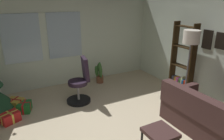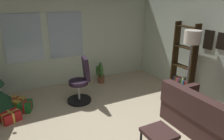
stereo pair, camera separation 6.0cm
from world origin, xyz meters
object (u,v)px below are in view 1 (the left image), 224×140
object	(u,v)px
office_chair	(80,85)
footstool	(160,134)
gift_box_gold	(15,104)
gift_box_red	(10,117)
floor_lamp	(191,43)
potted_plant	(99,74)
bookshelf	(182,64)
gift_box_green	(25,107)

from	to	relation	value
office_chair	footstool	bearing A→B (deg)	-78.27
gift_box_gold	gift_box_red	bearing A→B (deg)	-103.63
footstool	floor_lamp	world-z (taller)	floor_lamp
gift_box_red	office_chair	bearing A→B (deg)	6.25
footstool	potted_plant	xyz separation A→B (m)	(0.40, 3.07, -0.08)
footstool	office_chair	world-z (taller)	office_chair
gift_box_gold	potted_plant	size ratio (longest dim) A/B	0.66
office_chair	potted_plant	xyz separation A→B (m)	(0.86, 0.83, -0.14)
office_chair	floor_lamp	world-z (taller)	floor_lamp
floor_lamp	footstool	bearing A→B (deg)	-147.58
gift_box_gold	bookshelf	distance (m)	4.02
bookshelf	potted_plant	distance (m)	2.27
gift_box_gold	floor_lamp	distance (m)	4.03
footstool	floor_lamp	bearing A→B (deg)	32.42
floor_lamp	gift_box_green	bearing A→B (deg)	157.63
footstool	gift_box_red	size ratio (longest dim) A/B	1.11
gift_box_red	gift_box_green	size ratio (longest dim) A/B	1.08
gift_box_gold	office_chair	xyz separation A→B (m)	(1.42, -0.33, 0.30)
bookshelf	floor_lamp	distance (m)	0.84
office_chair	gift_box_green	bearing A→B (deg)	173.62
gift_box_red	gift_box_green	distance (m)	0.43
footstool	office_chair	xyz separation A→B (m)	(-0.47, 2.24, 0.06)
bookshelf	potted_plant	bearing A→B (deg)	133.80
footstool	potted_plant	distance (m)	3.09
footstool	gift_box_red	world-z (taller)	footstool
gift_box_red	bookshelf	world-z (taller)	bookshelf
gift_box_red	bookshelf	size ratio (longest dim) A/B	0.22
gift_box_red	gift_box_gold	xyz separation A→B (m)	(0.12, 0.49, 0.02)
gift_box_green	gift_box_gold	distance (m)	0.26
footstool	gift_box_green	size ratio (longest dim) A/B	1.21
office_chair	bookshelf	size ratio (longest dim) A/B	0.59
gift_box_gold	potted_plant	distance (m)	2.34
footstool	floor_lamp	xyz separation A→B (m)	(1.60, 1.02, 1.07)
office_chair	potted_plant	world-z (taller)	office_chair
gift_box_red	gift_box_green	world-z (taller)	gift_box_green
gift_box_red	office_chair	xyz separation A→B (m)	(1.54, 0.17, 0.32)
footstool	bookshelf	bearing A→B (deg)	37.41
footstool	bookshelf	size ratio (longest dim) A/B	0.25
gift_box_green	office_chair	world-z (taller)	office_chair
gift_box_red	footstool	bearing A→B (deg)	-46.00
footstool	floor_lamp	size ratio (longest dim) A/B	0.26
gift_box_red	bookshelf	bearing A→B (deg)	-8.69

